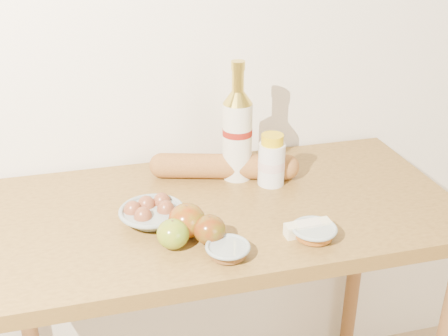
{
  "coord_description": "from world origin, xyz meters",
  "views": [
    {
      "loc": [
        -0.31,
        -0.02,
        1.61
      ],
      "look_at": [
        0.0,
        1.15,
        1.02
      ],
      "focal_mm": 45.0,
      "sensor_mm": 36.0,
      "label": 1
    }
  ],
  "objects_px": {
    "table": "(221,246)",
    "egg_bowl": "(151,213)",
    "baguette": "(224,166)",
    "cream_bottle": "(272,161)",
    "bourbon_bottle": "(237,132)"
  },
  "relations": [
    {
      "from": "table",
      "to": "egg_bowl",
      "type": "bearing_deg",
      "value": -170.1
    },
    {
      "from": "egg_bowl",
      "to": "baguette",
      "type": "height_order",
      "value": "baguette"
    },
    {
      "from": "cream_bottle",
      "to": "baguette",
      "type": "bearing_deg",
      "value": 131.89
    },
    {
      "from": "table",
      "to": "egg_bowl",
      "type": "height_order",
      "value": "egg_bowl"
    },
    {
      "from": "table",
      "to": "cream_bottle",
      "type": "height_order",
      "value": "cream_bottle"
    },
    {
      "from": "cream_bottle",
      "to": "table",
      "type": "bearing_deg",
      "value": -170.5
    },
    {
      "from": "cream_bottle",
      "to": "egg_bowl",
      "type": "height_order",
      "value": "cream_bottle"
    },
    {
      "from": "table",
      "to": "bourbon_bottle",
      "type": "distance_m",
      "value": 0.31
    },
    {
      "from": "bourbon_bottle",
      "to": "egg_bowl",
      "type": "relative_size",
      "value": 1.65
    },
    {
      "from": "table",
      "to": "baguette",
      "type": "distance_m",
      "value": 0.22
    },
    {
      "from": "cream_bottle",
      "to": "baguette",
      "type": "height_order",
      "value": "cream_bottle"
    },
    {
      "from": "table",
      "to": "bourbon_bottle",
      "type": "height_order",
      "value": "bourbon_bottle"
    },
    {
      "from": "bourbon_bottle",
      "to": "egg_bowl",
      "type": "bearing_deg",
      "value": -150.42
    },
    {
      "from": "table",
      "to": "cream_bottle",
      "type": "relative_size",
      "value": 8.35
    },
    {
      "from": "table",
      "to": "cream_bottle",
      "type": "bearing_deg",
      "value": 27.25
    }
  ]
}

